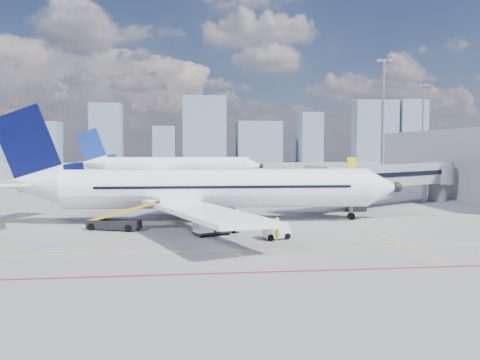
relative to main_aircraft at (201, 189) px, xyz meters
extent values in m
plane|color=gray|center=(0.90, -7.29, -3.22)|extent=(420.00, 420.00, 0.00)
cube|color=yellow|center=(0.90, 0.71, -3.22)|extent=(60.00, 0.18, 0.01)
cube|color=yellow|center=(0.90, -13.29, -3.22)|extent=(80.00, 0.15, 0.01)
cube|color=yellow|center=(14.90, -5.29, -3.22)|extent=(0.15, 28.00, 0.01)
cube|color=yellow|center=(-19.10, 0.71, -3.22)|extent=(0.15, 30.00, 0.01)
cube|color=maroon|center=(0.90, -19.29, -3.22)|extent=(90.00, 0.25, 0.01)
cube|color=gray|center=(23.15, 8.86, 0.68)|extent=(20.84, 13.93, 2.60)
cube|color=black|center=(23.15, 8.86, 0.88)|extent=(20.52, 13.82, 0.55)
cube|color=gray|center=(13.60, 3.21, 0.68)|extent=(4.49, 4.56, 3.00)
cube|color=black|center=(17.90, 5.51, -2.87)|extent=(2.20, 1.00, 0.70)
cylinder|color=slate|center=(17.90, 5.51, -1.52)|extent=(0.56, 0.56, 2.70)
cylinder|color=slate|center=(29.90, 12.71, -1.27)|extent=(0.60, 0.60, 3.90)
cylinder|color=gray|center=(32.90, 14.71, 0.68)|extent=(4.00, 4.00, 3.00)
cylinder|color=gray|center=(32.90, 14.71, -1.27)|extent=(2.40, 2.40, 3.90)
cube|color=yellow|center=(16.40, 3.01, 2.48)|extent=(1.26, 0.82, 1.20)
cube|color=gray|center=(40.90, 18.71, 1.78)|extent=(10.00, 42.00, 10.00)
cube|color=black|center=(36.10, 18.71, 1.78)|extent=(0.25, 40.00, 4.50)
cylinder|color=slate|center=(38.90, 47.71, 9.28)|extent=(0.56, 0.56, 25.00)
cube|color=slate|center=(38.90, 47.71, 21.98)|extent=(3.20, 0.40, 0.50)
cube|color=#B5B7BD|center=(37.70, 47.46, 21.98)|extent=(0.60, 0.15, 0.35)
cube|color=#B5B7BD|center=(38.90, 47.46, 21.98)|extent=(0.60, 0.15, 0.35)
cube|color=#B5B7BD|center=(40.10, 47.46, 21.98)|extent=(0.60, 0.15, 0.35)
cylinder|color=slate|center=(65.90, 82.71, 9.28)|extent=(0.56, 0.56, 25.00)
cube|color=slate|center=(65.90, 82.71, 21.98)|extent=(3.20, 0.40, 0.50)
cube|color=#B5B7BD|center=(64.70, 82.46, 21.98)|extent=(0.60, 0.15, 0.35)
cube|color=#B5B7BD|center=(65.90, 82.46, 21.98)|extent=(0.60, 0.15, 0.35)
cube|color=#B5B7BD|center=(67.10, 82.46, 21.98)|extent=(0.60, 0.15, 0.35)
cube|color=slate|center=(-72.10, 182.71, 6.46)|extent=(21.08, 12.21, 19.36)
cube|color=slate|center=(-40.28, 182.71, 10.89)|extent=(14.55, 9.01, 28.21)
cube|color=slate|center=(-12.88, 182.71, 5.47)|extent=(10.59, 15.79, 17.37)
cube|color=slate|center=(6.26, 182.71, 12.71)|extent=(20.60, 14.59, 31.86)
cube|color=slate|center=(33.04, 182.71, 6.75)|extent=(21.28, 15.60, 19.95)
cube|color=slate|center=(58.69, 182.71, 9.01)|extent=(10.55, 14.61, 24.47)
cube|color=slate|center=(92.62, 182.71, 12.29)|extent=(21.78, 8.68, 31.03)
cube|color=slate|center=(112.07, 182.71, 12.51)|extent=(13.79, 8.95, 31.47)
cylinder|color=white|center=(1.74, -0.06, 0.08)|extent=(30.02, 4.84, 3.89)
cone|color=white|center=(18.48, -0.59, 0.08)|extent=(3.71, 4.00, 3.89)
sphere|color=black|center=(19.88, -0.63, 0.08)|extent=(1.13, 1.13, 1.10)
cone|color=white|center=(-16.40, 0.52, 0.63)|extent=(6.50, 4.09, 3.89)
cube|color=black|center=(17.19, -0.55, 0.63)|extent=(1.54, 1.54, 0.45)
cube|color=white|center=(0.53, 8.96, -0.99)|extent=(11.84, 17.07, 0.57)
cube|color=white|center=(-0.04, -8.98, -0.99)|extent=(11.02, 17.20, 0.57)
cylinder|color=#070B37|center=(1.42, 5.74, -2.24)|extent=(3.66, 2.41, 2.29)
cylinder|color=#070B37|center=(1.06, -5.82, -2.24)|extent=(3.66, 2.41, 2.29)
cylinder|color=#B5B7BD|center=(3.32, 5.68, -2.24)|extent=(0.42, 2.36, 2.35)
cylinder|color=#B5B7BD|center=(2.95, -5.88, -2.24)|extent=(0.42, 2.36, 2.35)
cube|color=#070B37|center=(-16.40, 0.52, 4.07)|extent=(6.84, 0.54, 8.50)
cube|color=#070B37|center=(-14.01, 0.44, 1.68)|extent=(5.63, 0.48, 2.15)
cube|color=white|center=(-16.70, 3.72, 0.98)|extent=(4.99, 6.32, 0.22)
cube|color=white|center=(-16.90, -2.66, 0.98)|extent=(4.73, 6.27, 0.22)
cylinder|color=slate|center=(15.19, -0.48, -2.32)|extent=(0.29, 0.29, 1.80)
cylinder|color=black|center=(15.19, -0.48, -2.84)|extent=(0.77, 0.30, 0.76)
cylinder|color=slate|center=(0.82, 2.57, -2.42)|extent=(0.33, 0.33, 1.60)
cylinder|color=black|center=(0.82, 2.57, -2.72)|extent=(1.02, 0.68, 1.00)
cylinder|color=slate|center=(0.66, -2.61, -2.42)|extent=(0.33, 0.33, 1.60)
cylinder|color=black|center=(0.66, -2.61, -2.72)|extent=(1.02, 0.68, 1.00)
cube|color=black|center=(2.30, 1.85, 0.38)|extent=(24.52, 0.88, 0.26)
cube|color=black|center=(2.18, -1.99, 0.38)|extent=(24.52, 0.88, 0.26)
cylinder|color=white|center=(-3.66, 56.73, 0.08)|extent=(30.36, 5.44, 3.93)
cone|color=white|center=(13.23, 55.87, 0.08)|extent=(3.82, 4.10, 3.93)
sphere|color=black|center=(14.64, 55.80, 0.08)|extent=(1.16, 1.16, 1.11)
cone|color=white|center=(-21.95, 57.65, 0.63)|extent=(6.63, 4.25, 3.93)
cube|color=black|center=(11.93, 55.94, 0.63)|extent=(1.58, 1.58, 0.45)
cube|color=white|center=(-4.71, 65.85, -1.00)|extent=(12.19, 17.18, 0.58)
cube|color=white|center=(-5.62, 47.75, -1.00)|extent=(10.87, 17.38, 0.58)
cylinder|color=#070B37|center=(-3.86, 62.58, -2.26)|extent=(3.74, 2.50, 2.32)
cylinder|color=#070B37|center=(-4.45, 50.92, -2.26)|extent=(3.74, 2.50, 2.32)
cylinder|color=#B5B7BD|center=(-1.95, 62.49, -2.26)|extent=(0.47, 2.39, 2.38)
cylinder|color=#B5B7BD|center=(-2.54, 50.82, -2.26)|extent=(0.47, 2.39, 2.38)
cube|color=navy|center=(-21.95, 57.65, 4.11)|extent=(6.91, 0.67, 8.58)
cube|color=navy|center=(-19.54, 57.53, 1.69)|extent=(5.69, 0.59, 2.17)
cube|color=white|center=(-22.19, 60.89, 0.99)|extent=(5.11, 6.38, 0.22)
cube|color=white|center=(-22.52, 54.45, 0.99)|extent=(4.70, 6.31, 0.22)
cylinder|color=black|center=(-4.53, 59.39, -2.72)|extent=(1.03, 0.70, 1.00)
cylinder|color=black|center=(-4.79, 54.16, -2.72)|extent=(1.03, 0.70, 1.00)
cylinder|color=black|center=(9.91, 56.04, -2.84)|extent=(0.77, 0.32, 0.76)
cube|color=white|center=(5.77, -9.46, -2.71)|extent=(2.24, 1.57, 0.74)
cube|color=white|center=(5.41, -9.55, -2.16)|extent=(1.16, 1.26, 0.55)
cube|color=black|center=(5.41, -9.55, -1.97)|extent=(1.05, 1.19, 0.32)
cylinder|color=black|center=(5.18, -10.13, -2.96)|extent=(0.55, 0.32, 0.52)
cylinder|color=black|center=(4.93, -9.14, -2.96)|extent=(0.55, 0.32, 0.52)
cylinder|color=black|center=(6.61, -9.77, -2.96)|extent=(0.55, 0.32, 0.52)
cylinder|color=black|center=(6.36, -8.78, -2.96)|extent=(0.55, 0.32, 0.52)
cube|color=black|center=(0.68, -7.36, -2.94)|extent=(3.43, 2.53, 0.16)
cube|color=white|center=(-0.04, -7.68, -2.18)|extent=(1.76, 1.74, 1.35)
cube|color=white|center=(1.39, -7.05, -2.18)|extent=(1.76, 1.74, 1.35)
cylinder|color=black|center=(-0.19, -8.41, -3.08)|extent=(0.30, 0.22, 0.28)
cylinder|color=black|center=(-0.68, -7.30, -3.08)|extent=(0.30, 0.22, 0.28)
cylinder|color=black|center=(2.04, -7.43, -3.08)|extent=(0.30, 0.22, 0.28)
cylinder|color=black|center=(1.55, -6.32, -3.08)|extent=(0.30, 0.22, 0.28)
cube|color=black|center=(-7.90, -3.75, -2.72)|extent=(4.94, 3.06, 0.78)
cube|color=black|center=(-7.06, -4.04, -1.56)|extent=(6.65, 3.17, 2.04)
cube|color=yellow|center=(-6.86, -3.46, -1.56)|extent=(6.35, 2.22, 2.13)
cube|color=yellow|center=(-7.25, -4.61, -1.56)|extent=(6.35, 2.22, 2.13)
cylinder|color=black|center=(-9.82, -3.92, -2.89)|extent=(0.71, 0.46, 0.66)
cylinder|color=black|center=(-9.33, -2.45, -2.89)|extent=(0.71, 0.46, 0.66)
cylinder|color=black|center=(-6.46, -5.06, -2.89)|extent=(0.71, 0.46, 0.66)
cylinder|color=black|center=(-5.97, -3.59, -2.89)|extent=(0.71, 0.46, 0.66)
imported|color=yellow|center=(5.66, -10.60, -2.27)|extent=(0.65, 0.80, 1.91)
camera|label=1|loc=(-1.18, -46.14, 4.15)|focal=35.00mm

